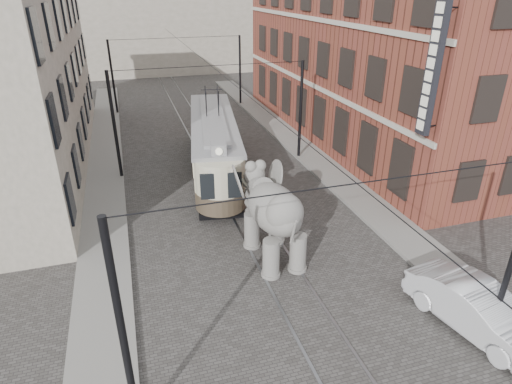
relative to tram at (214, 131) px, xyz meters
name	(u,v)px	position (x,y,z in m)	size (l,w,h in m)	color
ground	(245,212)	(0.30, -5.47, -2.41)	(120.00, 120.00, 0.00)	#44413F
tram_rails	(245,212)	(0.30, -5.47, -2.40)	(1.54, 80.00, 0.02)	slate
sidewalk_right	(356,195)	(6.30, -5.47, -2.34)	(2.00, 60.00, 0.15)	slate
sidewalk_left	(104,231)	(-6.20, -5.47, -2.34)	(2.00, 60.00, 0.15)	slate
brick_building	(366,49)	(11.30, 3.53, 3.59)	(8.00, 26.00, 12.00)	brown
stucco_building	(9,81)	(-10.70, 4.53, 2.59)	(7.00, 24.00, 10.00)	gray
distant_block	(155,11)	(0.30, 34.53, 4.59)	(28.00, 10.00, 14.00)	gray
catenary	(217,124)	(0.10, -0.47, 0.59)	(11.00, 30.20, 6.00)	black
tram	(214,131)	(0.00, 0.00, 0.00)	(2.51, 12.16, 4.83)	#BDB799
elephant	(274,220)	(0.36, -9.46, -0.71)	(3.07, 5.58, 3.42)	slate
parked_car	(477,309)	(5.15, -15.10, -1.64)	(1.65, 4.68, 1.54)	#B5B6BB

